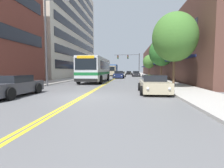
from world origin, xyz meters
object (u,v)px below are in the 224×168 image
at_px(car_dark_grey_parked_left_mid, 11,86).
at_px(street_tree_right_near, 175,37).
at_px(car_champagne_parked_left_near, 99,74).
at_px(traffic_signal_mast, 130,60).
at_px(city_bus, 96,69).
at_px(car_charcoal_parked_right_mid, 136,74).
at_px(street_tree_right_far, 149,62).
at_px(car_navy_moving_third, 119,75).
at_px(street_lamp_left_near, 49,35).
at_px(car_white_moving_lead, 121,74).
at_px(car_black_moving_second, 129,73).
at_px(box_truck, 113,70).
at_px(street_tree_right_mid, 162,52).
at_px(fire_hydrant, 158,79).
at_px(car_slate_blue_parked_left_far, 93,75).
at_px(car_beige_parked_right_foreground, 154,85).

height_order(car_dark_grey_parked_left_mid, street_tree_right_near, street_tree_right_near).
height_order(car_champagne_parked_left_near, traffic_signal_mast, traffic_signal_mast).
distance_m(city_bus, car_charcoal_parked_right_mid, 21.14).
bearing_deg(traffic_signal_mast, car_charcoal_parked_right_mid, -66.61).
bearing_deg(street_tree_right_far, city_bus, -118.95).
bearing_deg(car_navy_moving_third, car_dark_grey_parked_left_mid, -101.95).
relative_size(street_lamp_left_near, street_tree_right_near, 1.34).
xyz_separation_m(car_charcoal_parked_right_mid, car_white_moving_lead, (-3.49, -2.53, -0.05)).
bearing_deg(city_bus, car_dark_grey_parked_left_mid, -101.14).
relative_size(car_black_moving_second, car_navy_moving_third, 1.13).
xyz_separation_m(car_navy_moving_third, box_truck, (-2.67, 14.86, 0.95)).
bearing_deg(city_bus, car_black_moving_second, 83.51).
bearing_deg(street_tree_right_mid, street_tree_right_far, 92.39).
bearing_deg(fire_hydrant, street_tree_right_mid, 77.62).
bearing_deg(car_charcoal_parked_right_mid, box_truck, 140.86).
xyz_separation_m(box_truck, fire_hydrant, (7.99, -28.73, -1.02)).
xyz_separation_m(car_navy_moving_third, street_lamp_left_near, (-5.60, -17.36, 4.32)).
distance_m(car_champagne_parked_left_near, car_navy_moving_third, 8.73).
distance_m(car_black_moving_second, street_tree_right_far, 21.83).
bearing_deg(car_slate_blue_parked_left_far, car_navy_moving_third, 0.91).
height_order(city_bus, car_charcoal_parked_right_mid, city_bus).
bearing_deg(car_champagne_parked_left_near, box_truck, 72.75).
xyz_separation_m(city_bus, car_charcoal_parked_right_mid, (6.07, 20.22, -1.15)).
bearing_deg(car_beige_parked_right_foreground, car_navy_moving_third, 100.08).
relative_size(street_lamp_left_near, fire_hydrant, 9.31).
distance_m(traffic_signal_mast, street_lamp_left_near, 31.43).
relative_size(city_bus, street_tree_right_far, 2.27).
bearing_deg(street_tree_right_near, traffic_signal_mast, 96.64).
bearing_deg(car_charcoal_parked_right_mid, car_slate_blue_parked_left_far, -131.59).
height_order(car_white_moving_lead, fire_hydrant, car_white_moving_lead).
bearing_deg(street_lamp_left_near, car_dark_grey_parked_left_mid, -85.17).
distance_m(car_beige_parked_right_foreground, car_navy_moving_third, 21.77).
bearing_deg(fire_hydrant, street_tree_right_near, -83.13).
bearing_deg(city_bus, street_lamp_left_near, -114.83).
relative_size(box_truck, street_tree_right_mid, 1.30).
relative_size(traffic_signal_mast, street_tree_right_far, 1.42).
xyz_separation_m(street_lamp_left_near, fire_hydrant, (10.91, 3.49, -4.39)).
xyz_separation_m(car_black_moving_second, box_truck, (-4.46, -11.59, 1.03)).
distance_m(car_navy_moving_third, street_tree_right_far, 8.67).
distance_m(car_white_moving_lead, street_tree_right_near, 26.51).
height_order(car_slate_blue_parked_left_far, car_black_moving_second, car_slate_blue_parked_left_far).
distance_m(car_slate_blue_parked_left_far, box_truck, 15.16).
bearing_deg(street_tree_right_near, street_tree_right_mid, 85.20).
bearing_deg(car_navy_moving_third, car_beige_parked_right_foreground, -79.92).
xyz_separation_m(street_tree_right_far, fire_hydrant, (-1.00, -19.15, -2.81)).
bearing_deg(car_champagne_parked_left_near, fire_hydrant, -63.64).
bearing_deg(car_beige_parked_right_foreground, traffic_signal_mast, 92.69).
distance_m(traffic_signal_mast, fire_hydrant, 27.39).
xyz_separation_m(city_bus, box_truck, (-0.25, 25.36, -0.16)).
distance_m(car_black_moving_second, box_truck, 12.46).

